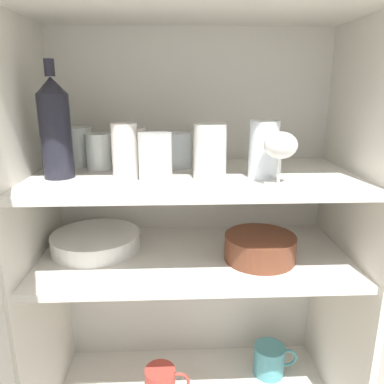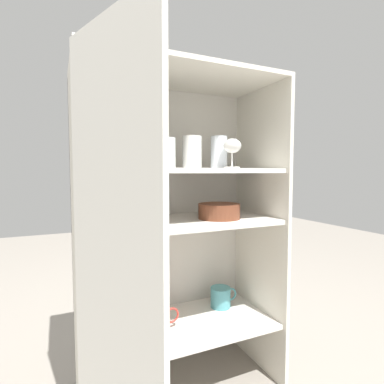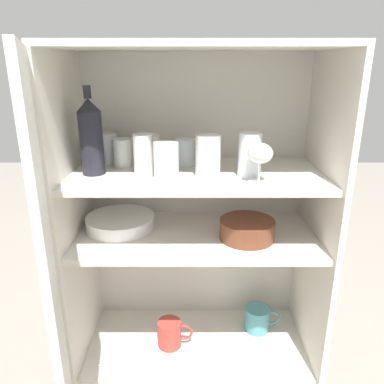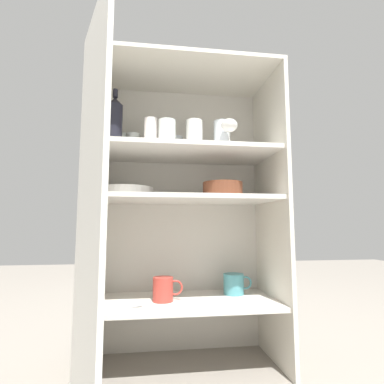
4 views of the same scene
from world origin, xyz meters
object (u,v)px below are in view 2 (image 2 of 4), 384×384
at_px(coffee_mug_primary, 160,319).
at_px(wine_bottle, 99,135).
at_px(plate_stack_white, 114,217).
at_px(mixing_bowl_large, 219,210).

bearing_deg(coffee_mug_primary, wine_bottle, -178.89).
relative_size(plate_stack_white, coffee_mug_primary, 1.82).
bearing_deg(plate_stack_white, mixing_bowl_large, -10.83).
relative_size(wine_bottle, plate_stack_white, 1.14).
xyz_separation_m(wine_bottle, coffee_mug_primary, (0.23, 0.00, -0.74)).
xyz_separation_m(mixing_bowl_large, coffee_mug_primary, (-0.26, 0.02, -0.44)).
distance_m(plate_stack_white, mixing_bowl_large, 0.44).
bearing_deg(plate_stack_white, wine_bottle, -133.81).
bearing_deg(plate_stack_white, coffee_mug_primary, -18.87).
height_order(mixing_bowl_large, coffee_mug_primary, mixing_bowl_large).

